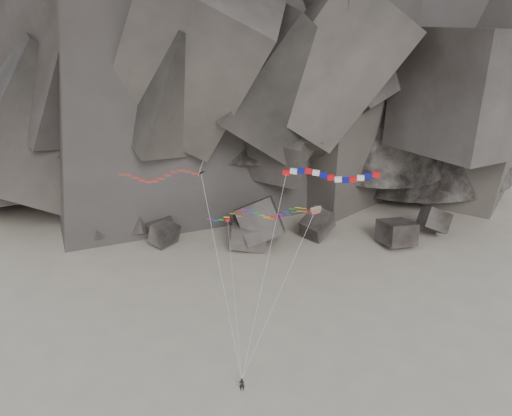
{
  "coord_description": "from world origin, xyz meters",
  "views": [
    {
      "loc": [
        -0.46,
        -50.83,
        41.65
      ],
      "look_at": [
        1.07,
        6.0,
        18.53
      ],
      "focal_mm": 35.0,
      "sensor_mm": 36.0,
      "label": 1
    }
  ],
  "objects_px": {
    "delta_kite": "(155,175)",
    "parafoil_kite": "(257,214)",
    "pennant_kite": "(230,252)",
    "banner_kite": "(330,176)",
    "kite_flyer": "(242,383)"
  },
  "relations": [
    {
      "from": "delta_kite",
      "to": "parafoil_kite",
      "type": "bearing_deg",
      "value": -14.82
    },
    {
      "from": "banner_kite",
      "to": "parafoil_kite",
      "type": "distance_m",
      "value": 9.29
    },
    {
      "from": "kite_flyer",
      "to": "delta_kite",
      "type": "relative_size",
      "value": 0.08
    },
    {
      "from": "kite_flyer",
      "to": "parafoil_kite",
      "type": "xyz_separation_m",
      "value": [
        1.94,
        5.7,
        18.98
      ]
    },
    {
      "from": "pennant_kite",
      "to": "kite_flyer",
      "type": "bearing_deg",
      "value": -90.38
    },
    {
      "from": "kite_flyer",
      "to": "pennant_kite",
      "type": "height_order",
      "value": "pennant_kite"
    },
    {
      "from": "delta_kite",
      "to": "pennant_kite",
      "type": "bearing_deg",
      "value": -13.89
    },
    {
      "from": "delta_kite",
      "to": "pennant_kite",
      "type": "height_order",
      "value": "delta_kite"
    },
    {
      "from": "banner_kite",
      "to": "parafoil_kite",
      "type": "relative_size",
      "value": 1.17
    },
    {
      "from": "kite_flyer",
      "to": "delta_kite",
      "type": "height_order",
      "value": "delta_kite"
    },
    {
      "from": "parafoil_kite",
      "to": "pennant_kite",
      "type": "distance_m",
      "value": 6.26
    },
    {
      "from": "kite_flyer",
      "to": "parafoil_kite",
      "type": "bearing_deg",
      "value": -105.27
    },
    {
      "from": "kite_flyer",
      "to": "pennant_kite",
      "type": "xyz_separation_m",
      "value": [
        -1.23,
        6.64,
        13.67
      ]
    },
    {
      "from": "pennant_kite",
      "to": "delta_kite",
      "type": "bearing_deg",
      "value": 155.92
    },
    {
      "from": "delta_kite",
      "to": "pennant_kite",
      "type": "relative_size",
      "value": 1.45
    }
  ]
}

